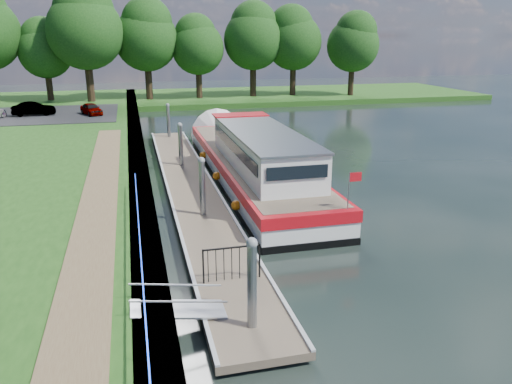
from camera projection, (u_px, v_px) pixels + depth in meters
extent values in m
plane|color=black|center=(248.00, 329.00, 13.90)|extent=(160.00, 160.00, 0.00)
cube|color=#473D2D|center=(139.00, 179.00, 27.07)|extent=(1.10, 90.00, 0.78)
cube|color=#1D4614|center=(246.00, 96.00, 64.71)|extent=(60.00, 18.00, 0.60)
cube|color=brown|center=(96.00, 218.00, 20.04)|extent=(1.60, 40.00, 0.05)
cube|color=black|center=(39.00, 115.00, 46.27)|extent=(14.00, 12.00, 0.06)
cube|color=#0C2DBF|center=(140.00, 248.00, 15.59)|extent=(0.04, 18.00, 0.04)
cube|color=#0C2DBF|center=(141.00, 258.00, 15.70)|extent=(0.03, 18.00, 0.03)
cylinder|color=#0C2DBF|center=(148.00, 350.00, 11.07)|extent=(0.04, 0.04, 0.72)
cylinder|color=#0C2DBF|center=(144.00, 305.00, 12.92)|extent=(0.04, 0.04, 0.72)
cylinder|color=#0C2DBF|center=(142.00, 271.00, 14.77)|extent=(0.04, 0.04, 0.72)
cylinder|color=#0C2DBF|center=(140.00, 245.00, 16.62)|extent=(0.04, 0.04, 0.72)
cylinder|color=#0C2DBF|center=(139.00, 224.00, 18.47)|extent=(0.04, 0.04, 0.72)
cylinder|color=#0C2DBF|center=(137.00, 207.00, 20.32)|extent=(0.04, 0.04, 0.72)
cylinder|color=#0C2DBF|center=(136.00, 193.00, 22.17)|extent=(0.04, 0.04, 0.72)
cylinder|color=#0C2DBF|center=(136.00, 181.00, 24.02)|extent=(0.04, 0.04, 0.72)
cube|color=brown|center=(191.00, 188.00, 25.84)|extent=(2.50, 30.00, 0.24)
cube|color=#9EA0A3|center=(240.00, 309.00, 14.81)|extent=(2.30, 5.00, 0.30)
cube|color=#9EA0A3|center=(202.00, 218.00, 22.21)|extent=(2.30, 5.00, 0.30)
cube|color=#9EA0A3|center=(183.00, 172.00, 29.61)|extent=(2.30, 5.00, 0.30)
cube|color=#9EA0A3|center=(171.00, 145.00, 37.02)|extent=(2.30, 5.00, 0.30)
cube|color=#9EA0A3|center=(213.00, 183.00, 26.08)|extent=(0.12, 30.00, 0.06)
cube|color=#9EA0A3|center=(167.00, 186.00, 25.52)|extent=(0.12, 30.00, 0.06)
cylinder|color=gray|center=(252.00, 303.00, 13.11)|extent=(0.26, 0.26, 3.40)
sphere|color=gray|center=(252.00, 243.00, 12.60)|extent=(0.30, 0.30, 0.30)
cylinder|color=gray|center=(203.00, 199.00, 21.43)|extent=(0.26, 0.26, 3.40)
sphere|color=gray|center=(201.00, 161.00, 20.92)|extent=(0.30, 0.30, 0.30)
cylinder|color=gray|center=(181.00, 153.00, 29.76)|extent=(0.26, 0.26, 3.40)
sphere|color=gray|center=(180.00, 125.00, 29.25)|extent=(0.30, 0.30, 0.30)
cylinder|color=gray|center=(169.00, 128.00, 38.09)|extent=(0.26, 0.26, 3.40)
sphere|color=gray|center=(168.00, 105.00, 37.58)|extent=(0.30, 0.30, 0.30)
cube|color=#A5A8AD|center=(178.00, 309.00, 13.75)|extent=(2.58, 1.00, 0.43)
cube|color=#A5A8AD|center=(179.00, 302.00, 13.16)|extent=(2.58, 0.04, 0.41)
cube|color=#A5A8AD|center=(176.00, 285.00, 14.05)|extent=(2.58, 0.04, 0.41)
cube|color=black|center=(203.00, 267.00, 15.43)|extent=(0.05, 0.05, 1.15)
cube|color=black|center=(259.00, 260.00, 15.85)|extent=(0.05, 0.05, 1.15)
cube|color=black|center=(231.00, 248.00, 15.48)|extent=(1.85, 0.05, 0.05)
cube|color=black|center=(208.00, 266.00, 15.47)|extent=(0.02, 0.02, 1.10)
cube|color=black|center=(216.00, 265.00, 15.52)|extent=(0.02, 0.02, 1.10)
cube|color=black|center=(224.00, 264.00, 15.58)|extent=(0.02, 0.02, 1.10)
cube|color=black|center=(232.00, 263.00, 15.64)|extent=(0.02, 0.02, 1.10)
cube|color=black|center=(240.00, 263.00, 15.70)|extent=(0.02, 0.02, 1.10)
cube|color=black|center=(247.00, 262.00, 15.76)|extent=(0.02, 0.02, 1.10)
cube|color=black|center=(255.00, 261.00, 15.81)|extent=(0.02, 0.02, 1.10)
cube|color=black|center=(251.00, 180.00, 28.24)|extent=(4.00, 20.00, 0.55)
cube|color=silver|center=(251.00, 169.00, 28.06)|extent=(3.96, 19.90, 0.65)
cube|color=#B20C14|center=(251.00, 160.00, 27.89)|extent=(4.04, 20.00, 0.48)
cube|color=brown|center=(251.00, 155.00, 27.82)|extent=(3.68, 19.20, 0.04)
cone|color=silver|center=(219.00, 136.00, 37.71)|extent=(4.00, 1.50, 4.00)
cube|color=silver|center=(262.00, 150.00, 25.25)|extent=(3.00, 11.00, 1.75)
cube|color=gray|center=(262.00, 132.00, 24.97)|extent=(3.10, 11.20, 0.10)
cube|color=black|center=(233.00, 146.00, 24.82)|extent=(0.04, 10.00, 0.55)
cube|color=black|center=(291.00, 143.00, 25.52)|extent=(0.04, 10.00, 0.55)
cube|color=black|center=(239.00, 126.00, 30.31)|extent=(2.60, 0.04, 0.55)
cube|color=black|center=(297.00, 173.00, 20.03)|extent=(2.60, 0.04, 0.55)
cube|color=#B20C14|center=(240.00, 115.00, 29.76)|extent=(3.20, 1.60, 0.06)
cylinder|color=gray|center=(348.00, 191.00, 18.98)|extent=(0.05, 0.05, 1.50)
cube|color=#B20C14|center=(355.00, 177.00, 18.87)|extent=(0.50, 0.02, 0.35)
sphere|color=#C5650A|center=(236.00, 205.00, 22.01)|extent=(0.44, 0.44, 0.44)
sphere|color=#C5650A|center=(217.00, 176.00, 26.64)|extent=(0.44, 0.44, 0.44)
sphere|color=#C5650A|center=(203.00, 155.00, 31.26)|extent=(0.44, 0.44, 0.44)
imported|color=#594C47|center=(262.00, 173.00, 20.84)|extent=(0.62, 0.74, 1.72)
cylinder|color=#332316|center=(50.00, 88.00, 56.74)|extent=(0.70, 0.70, 3.10)
sphere|color=#123510|center=(45.00, 52.00, 55.55)|extent=(5.85, 5.85, 5.85)
sphere|color=#123510|center=(42.00, 38.00, 55.22)|extent=(4.65, 4.65, 4.65)
cylinder|color=#332316|center=(90.00, 83.00, 55.30)|extent=(0.84, 0.84, 4.29)
sphere|color=#123510|center=(85.00, 32.00, 53.66)|extent=(8.10, 8.10, 8.10)
sphere|color=#123510|center=(84.00, 12.00, 53.20)|extent=(6.44, 6.44, 6.44)
cylinder|color=#332316|center=(149.00, 83.00, 58.73)|extent=(0.79, 0.79, 3.83)
sphere|color=#123510|center=(146.00, 39.00, 57.26)|extent=(7.24, 7.24, 7.24)
sphere|color=#123510|center=(147.00, 23.00, 56.55)|extent=(5.75, 5.75, 5.75)
cylinder|color=#332316|center=(199.00, 84.00, 59.93)|extent=(0.72, 0.72, 3.26)
sphere|color=#123510|center=(198.00, 48.00, 58.69)|extent=(6.16, 6.16, 6.16)
sphere|color=#123510|center=(195.00, 35.00, 58.41)|extent=(4.89, 4.89, 4.89)
cylinder|color=#332316|center=(253.00, 81.00, 61.70)|extent=(0.78, 0.78, 3.77)
sphere|color=#123510|center=(253.00, 40.00, 60.25)|extent=(7.13, 7.13, 7.13)
sphere|color=#123510|center=(254.00, 25.00, 59.97)|extent=(5.66, 5.66, 5.66)
cylinder|color=#332316|center=(293.00, 80.00, 62.93)|extent=(0.77, 0.77, 3.65)
sphere|color=#123510|center=(294.00, 42.00, 61.53)|extent=(6.89, 6.89, 6.89)
sphere|color=#123510|center=(291.00, 27.00, 60.95)|extent=(5.47, 5.47, 5.47)
cylinder|color=#332316|center=(351.00, 81.00, 62.88)|extent=(0.74, 0.74, 3.41)
sphere|color=#123510|center=(353.00, 45.00, 61.57)|extent=(6.43, 6.43, 6.43)
sphere|color=#123510|center=(356.00, 32.00, 60.94)|extent=(5.11, 5.11, 5.11)
imported|color=#999999|center=(91.00, 109.00, 45.88)|extent=(2.38, 3.42, 1.08)
imported|color=#999999|center=(34.00, 109.00, 45.43)|extent=(3.81, 1.62, 1.22)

